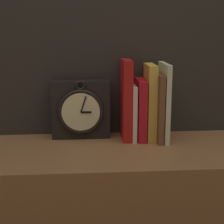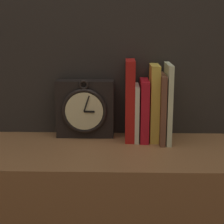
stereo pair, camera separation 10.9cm
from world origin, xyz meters
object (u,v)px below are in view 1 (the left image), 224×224
book_slot3_yellow (150,102)px  book_slot5_cream (164,102)px  book_slot1_cream (133,112)px  book_slot2_red (140,109)px  book_slot0_red (126,100)px  clock (81,110)px  book_slot4_brown (158,107)px

book_slot3_yellow → book_slot5_cream: 0.04m
book_slot3_yellow → book_slot5_cream: bearing=-19.1°
book_slot1_cream → book_slot2_red: 0.03m
book_slot0_red → book_slot5_cream: bearing=-6.8°
clock → book_slot1_cream: (0.17, -0.02, -0.01)m
book_slot0_red → book_slot4_brown: size_ratio=1.19×
book_slot1_cream → book_slot4_brown: (0.08, -0.01, 0.02)m
book_slot0_red → book_slot2_red: 0.06m
book_slot2_red → book_slot5_cream: size_ratio=0.79×
book_slot5_cream → book_slot4_brown: bearing=-176.7°
clock → book_slot5_cream: size_ratio=0.79×
book_slot0_red → book_slot1_cream: 0.04m
book_slot3_yellow → book_slot5_cream: (0.04, -0.01, 0.00)m
book_slot0_red → book_slot5_cream: 0.12m
book_slot1_cream → book_slot3_yellow: bearing=2.0°
book_slot2_red → book_slot0_red: bearing=175.2°
clock → book_slot0_red: 0.15m
book_slot2_red → book_slot1_cream: bearing=175.0°
clock → book_slot4_brown: (0.24, -0.04, 0.01)m
book_slot5_cream → book_slot2_red: bearing=171.9°
book_slot0_red → clock: bearing=171.3°
clock → book_slot3_yellow: (0.22, -0.02, 0.03)m
clock → book_slot0_red: size_ratio=0.76×
book_slot3_yellow → book_slot5_cream: book_slot5_cream is taller
book_slot4_brown → book_slot0_red: bearing=171.2°
book_slot4_brown → book_slot5_cream: (0.02, 0.00, 0.02)m
book_slot1_cream → clock: bearing=171.9°
clock → book_slot4_brown: 0.25m
book_slot4_brown → book_slot2_red: bearing=167.9°
book_slot2_red → book_slot5_cream: (0.07, -0.01, 0.03)m
book_slot1_cream → book_slot2_red: size_ratio=0.91×
book_slot1_cream → book_slot3_yellow: book_slot3_yellow is taller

